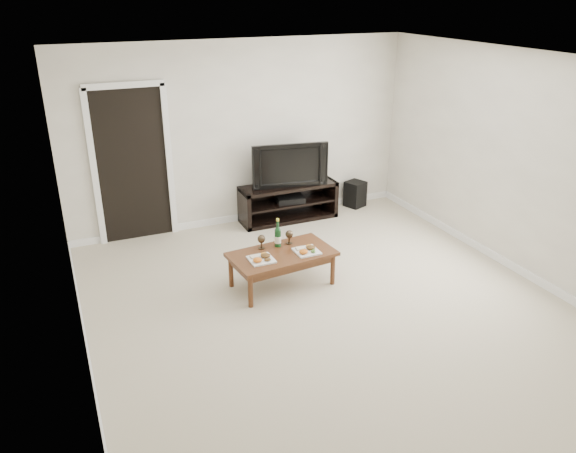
{
  "coord_description": "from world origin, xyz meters",
  "views": [
    {
      "loc": [
        -2.51,
        -4.66,
        3.23
      ],
      "look_at": [
        -0.16,
        0.74,
        0.7
      ],
      "focal_mm": 35.0,
      "sensor_mm": 36.0,
      "label": 1
    }
  ],
  "objects_px": {
    "media_console": "(288,202)",
    "coffee_table": "(282,269)",
    "television": "(288,164)",
    "subwoofer": "(355,194)"
  },
  "relations": [
    {
      "from": "subwoofer",
      "to": "coffee_table",
      "type": "xyz_separation_m",
      "value": [
        -2.07,
        -1.91,
        0.01
      ]
    },
    {
      "from": "television",
      "to": "subwoofer",
      "type": "distance_m",
      "value": 1.37
    },
    {
      "from": "media_console",
      "to": "coffee_table",
      "type": "xyz_separation_m",
      "value": [
        -0.88,
        -1.82,
        -0.07
      ]
    },
    {
      "from": "media_console",
      "to": "subwoofer",
      "type": "distance_m",
      "value": 1.2
    },
    {
      "from": "television",
      "to": "subwoofer",
      "type": "bearing_deg",
      "value": 13.88
    },
    {
      "from": "media_console",
      "to": "coffee_table",
      "type": "relative_size",
      "value": 1.23
    },
    {
      "from": "media_console",
      "to": "coffee_table",
      "type": "distance_m",
      "value": 2.03
    },
    {
      "from": "subwoofer",
      "to": "television",
      "type": "bearing_deg",
      "value": 162.62
    },
    {
      "from": "media_console",
      "to": "subwoofer",
      "type": "height_order",
      "value": "media_console"
    },
    {
      "from": "media_console",
      "to": "television",
      "type": "distance_m",
      "value": 0.59
    }
  ]
}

